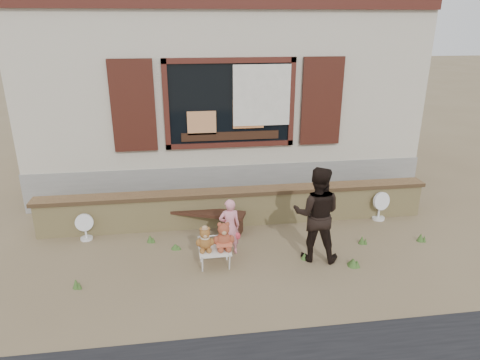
{
  "coord_description": "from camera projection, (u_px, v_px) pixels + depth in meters",
  "views": [
    {
      "loc": [
        -0.95,
        -6.1,
        3.5
      ],
      "look_at": [
        0.0,
        0.6,
        1.0
      ],
      "focal_mm": 32.0,
      "sensor_mm": 36.0,
      "label": 1
    }
  ],
  "objects": [
    {
      "name": "teddy_bear_left",
      "position": [
        205.0,
        238.0,
        6.37
      ],
      "size": [
        0.28,
        0.24,
        0.38
      ],
      "primitive_type": null,
      "rotation": [
        0.0,
        0.0,
        0.02
      ],
      "color": "brown",
      "rests_on": "folding_chair"
    },
    {
      "name": "bench",
      "position": [
        203.0,
        216.0,
        7.57
      ],
      "size": [
        1.5,
        0.82,
        0.38
      ],
      "rotation": [
        0.0,
        0.0,
        -0.36
      ],
      "color": "black",
      "rests_on": "ground"
    },
    {
      "name": "teddy_bear_right",
      "position": [
        224.0,
        235.0,
        6.4
      ],
      "size": [
        0.32,
        0.28,
        0.44
      ],
      "primitive_type": null,
      "rotation": [
        0.0,
        0.0,
        0.02
      ],
      "color": "brown",
      "rests_on": "folding_chair"
    },
    {
      "name": "brick_wall",
      "position": [
        237.0,
        206.0,
        7.82
      ],
      "size": [
        7.1,
        0.36,
        0.67
      ],
      "color": "tan",
      "rests_on": "ground"
    },
    {
      "name": "grass_tufts",
      "position": [
        294.0,
        253.0,
        6.78
      ],
      "size": [
        5.62,
        1.36,
        0.15
      ],
      "color": "#3C5F26",
      "rests_on": "ground"
    },
    {
      "name": "child",
      "position": [
        230.0,
        227.0,
        6.75
      ],
      "size": [
        0.35,
        0.24,
        0.94
      ],
      "primitive_type": "imported",
      "rotation": [
        0.0,
        0.0,
        3.19
      ],
      "color": "pink",
      "rests_on": "ground"
    },
    {
      "name": "fan_left",
      "position": [
        85.0,
        227.0,
        7.26
      ],
      "size": [
        0.31,
        0.2,
        0.49
      ],
      "rotation": [
        0.0,
        0.0,
        0.11
      ],
      "color": "silver",
      "rests_on": "ground"
    },
    {
      "name": "ground",
      "position": [
        245.0,
        250.0,
        7.01
      ],
      "size": [
        80.0,
        80.0,
        0.0
      ],
      "primitive_type": "plane",
      "color": "brown",
      "rests_on": "ground"
    },
    {
      "name": "folding_chair",
      "position": [
        215.0,
        250.0,
        6.46
      ],
      "size": [
        0.48,
        0.43,
        0.29
      ],
      "rotation": [
        0.0,
        0.0,
        0.02
      ],
      "color": "silver",
      "rests_on": "ground"
    },
    {
      "name": "adult",
      "position": [
        317.0,
        214.0,
        6.51
      ],
      "size": [
        0.88,
        0.78,
        1.51
      ],
      "primitive_type": "imported",
      "rotation": [
        0.0,
        0.0,
        2.81
      ],
      "color": "black",
      "rests_on": "ground"
    },
    {
      "name": "shopfront",
      "position": [
        218.0,
        88.0,
        10.48
      ],
      "size": [
        8.04,
        5.13,
        4.0
      ],
      "color": "#A49885",
      "rests_on": "ground"
    },
    {
      "name": "fan_right",
      "position": [
        380.0,
        206.0,
        8.0
      ],
      "size": [
        0.36,
        0.23,
        0.56
      ],
      "rotation": [
        0.0,
        0.0,
        0.24
      ],
      "color": "white",
      "rests_on": "ground"
    }
  ]
}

